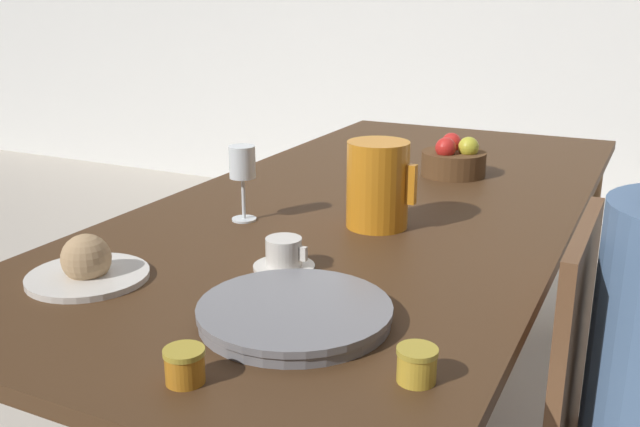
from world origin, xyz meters
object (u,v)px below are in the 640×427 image
object	(u,v)px
wine_glass_water	(242,166)
teacup_near_person	(284,256)
fruit_bowl	(454,160)
jam_jar_red	(185,364)
red_pitcher	(378,184)
serving_tray	(295,313)
bread_plate	(87,266)
jam_jar_amber	(417,363)

from	to	relation	value
wine_glass_water	teacup_near_person	distance (m)	0.35
fruit_bowl	jam_jar_red	bearing A→B (deg)	-90.00
jam_jar_red	red_pitcher	bearing A→B (deg)	91.59
teacup_near_person	fruit_bowl	xyz separation A→B (m)	(0.08, 0.88, 0.02)
red_pitcher	jam_jar_red	world-z (taller)	red_pitcher
serving_tray	jam_jar_red	xyz separation A→B (m)	(-0.05, -0.23, 0.01)
red_pitcher	teacup_near_person	size ratio (longest dim) A/B	1.64
red_pitcher	bread_plate	size ratio (longest dim) A/B	0.87
red_pitcher	serving_tray	bearing A→B (deg)	-82.70
fruit_bowl	bread_plate	bearing A→B (deg)	-109.59
red_pitcher	teacup_near_person	bearing A→B (deg)	-100.89
bread_plate	jam_jar_red	bearing A→B (deg)	-29.64
serving_tray	bread_plate	world-z (taller)	bread_plate
red_pitcher	serving_tray	xyz separation A→B (m)	(0.07, -0.53, -0.09)
serving_tray	jam_jar_red	distance (m)	0.24
wine_glass_water	jam_jar_amber	size ratio (longest dim) A/B	3.08
fruit_bowl	serving_tray	bearing A→B (deg)	-87.55
red_pitcher	fruit_bowl	xyz separation A→B (m)	(0.02, 0.55, -0.05)
red_pitcher	jam_jar_amber	xyz separation A→B (m)	(0.31, -0.62, -0.07)
red_pitcher	wine_glass_water	xyz separation A→B (m)	(-0.30, -0.10, 0.03)
wine_glass_water	fruit_bowl	distance (m)	0.73
jam_jar_red	fruit_bowl	size ratio (longest dim) A/B	0.31
bread_plate	jam_jar_amber	world-z (taller)	bread_plate
jam_jar_amber	red_pitcher	bearing A→B (deg)	116.50
bread_plate	jam_jar_amber	xyz separation A→B (m)	(0.68, -0.08, 0.00)
wine_glass_water	jam_jar_amber	distance (m)	0.81
fruit_bowl	teacup_near_person	bearing A→B (deg)	-95.46
wine_glass_water	serving_tray	distance (m)	0.58
wine_glass_water	bread_plate	distance (m)	0.46
teacup_near_person	jam_jar_red	bearing A→B (deg)	-79.02
serving_tray	bread_plate	xyz separation A→B (m)	(-0.44, -0.01, 0.01)
wine_glass_water	jam_jar_amber	bearing A→B (deg)	-40.56
red_pitcher	wine_glass_water	bearing A→B (deg)	-162.04
jam_jar_amber	jam_jar_red	xyz separation A→B (m)	(-0.29, -0.14, 0.00)
teacup_near_person	fruit_bowl	size ratio (longest dim) A/B	0.64
jam_jar_amber	fruit_bowl	world-z (taller)	fruit_bowl
teacup_near_person	jam_jar_red	distance (m)	0.44
wine_glass_water	jam_jar_red	bearing A→B (deg)	-64.21
bread_plate	jam_jar_red	world-z (taller)	bread_plate
red_pitcher	bread_plate	bearing A→B (deg)	-124.26
serving_tray	fruit_bowl	distance (m)	1.08
teacup_near_person	serving_tray	distance (m)	0.24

